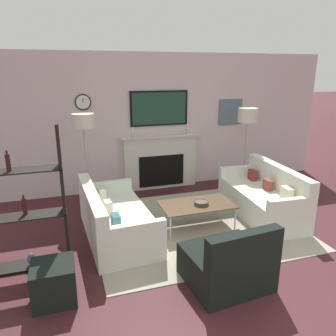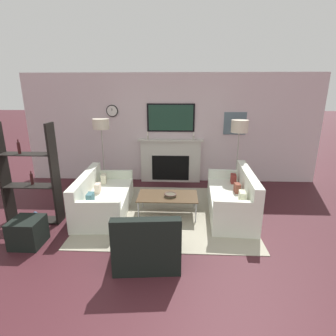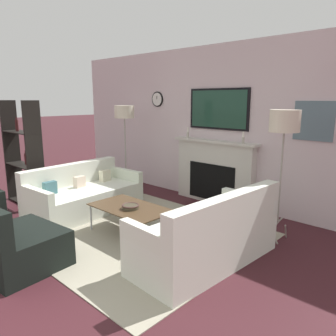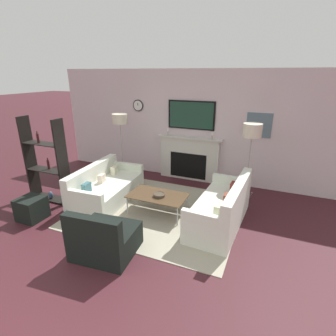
{
  "view_description": "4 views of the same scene",
  "coord_description": "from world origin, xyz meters",
  "px_view_note": "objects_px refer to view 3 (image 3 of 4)",
  "views": [
    {
      "loc": [
        -1.82,
        -1.2,
        2.36
      ],
      "look_at": [
        -0.26,
        3.7,
        0.82
      ],
      "focal_mm": 35.0,
      "sensor_mm": 36.0,
      "label": 1
    },
    {
      "loc": [
        0.23,
        -1.45,
        2.29
      ],
      "look_at": [
        -0.0,
        3.68,
        0.76
      ],
      "focal_mm": 28.0,
      "sensor_mm": 36.0,
      "label": 2
    },
    {
      "loc": [
        3.23,
        0.42,
        1.8
      ],
      "look_at": [
        -0.0,
        3.86,
        0.8
      ],
      "focal_mm": 35.0,
      "sensor_mm": 36.0,
      "label": 3
    },
    {
      "loc": [
        1.97,
        -1.01,
        2.61
      ],
      "look_at": [
        0.02,
        3.61,
        0.77
      ],
      "focal_mm": 28.0,
      "sensor_mm": 36.0,
      "label": 4
    }
  ],
  "objects_px": {
    "floor_lamp_right": "(285,123)",
    "floor_lamp_left": "(124,114)",
    "decorative_bowl": "(130,206)",
    "armchair": "(16,246)",
    "coffee_table": "(130,209)",
    "couch_right": "(209,238)",
    "couch_left": "(83,196)",
    "shelf_unit": "(23,158)"
  },
  "relations": [
    {
      "from": "couch_left",
      "to": "coffee_table",
      "type": "bearing_deg",
      "value": -3.64
    },
    {
      "from": "coffee_table",
      "to": "shelf_unit",
      "type": "bearing_deg",
      "value": -171.32
    },
    {
      "from": "coffee_table",
      "to": "floor_lamp_left",
      "type": "bearing_deg",
      "value": 141.98
    },
    {
      "from": "shelf_unit",
      "to": "coffee_table",
      "type": "bearing_deg",
      "value": 8.68
    },
    {
      "from": "couch_right",
      "to": "decorative_bowl",
      "type": "bearing_deg",
      "value": -174.13
    },
    {
      "from": "coffee_table",
      "to": "floor_lamp_right",
      "type": "height_order",
      "value": "floor_lamp_right"
    },
    {
      "from": "couch_left",
      "to": "decorative_bowl",
      "type": "bearing_deg",
      "value": -5.28
    },
    {
      "from": "couch_left",
      "to": "shelf_unit",
      "type": "xyz_separation_m",
      "value": [
        -1.11,
        -0.44,
        0.55
      ]
    },
    {
      "from": "armchair",
      "to": "coffee_table",
      "type": "xyz_separation_m",
      "value": [
        0.21,
        1.43,
        0.11
      ]
    },
    {
      "from": "decorative_bowl",
      "to": "shelf_unit",
      "type": "bearing_deg",
      "value": -172.46
    },
    {
      "from": "couch_right",
      "to": "floor_lamp_left",
      "type": "relative_size",
      "value": 1.07
    },
    {
      "from": "floor_lamp_right",
      "to": "armchair",
      "type": "bearing_deg",
      "value": -123.16
    },
    {
      "from": "couch_right",
      "to": "decorative_bowl",
      "type": "distance_m",
      "value": 1.19
    },
    {
      "from": "couch_right",
      "to": "floor_lamp_right",
      "type": "relative_size",
      "value": 1.07
    },
    {
      "from": "coffee_table",
      "to": "couch_left",
      "type": "bearing_deg",
      "value": 176.36
    },
    {
      "from": "coffee_table",
      "to": "shelf_unit",
      "type": "distance_m",
      "value": 2.45
    },
    {
      "from": "couch_left",
      "to": "coffee_table",
      "type": "height_order",
      "value": "couch_left"
    },
    {
      "from": "armchair",
      "to": "decorative_bowl",
      "type": "distance_m",
      "value": 1.42
    },
    {
      "from": "floor_lamp_right",
      "to": "floor_lamp_left",
      "type": "bearing_deg",
      "value": -180.0
    },
    {
      "from": "armchair",
      "to": "decorative_bowl",
      "type": "bearing_deg",
      "value": 79.16
    },
    {
      "from": "decorative_bowl",
      "to": "shelf_unit",
      "type": "xyz_separation_m",
      "value": [
        -2.43,
        -0.32,
        0.4
      ]
    },
    {
      "from": "couch_right",
      "to": "shelf_unit",
      "type": "height_order",
      "value": "shelf_unit"
    },
    {
      "from": "couch_left",
      "to": "floor_lamp_left",
      "type": "relative_size",
      "value": 1.08
    },
    {
      "from": "couch_right",
      "to": "armchair",
      "type": "xyz_separation_m",
      "value": [
        -1.45,
        -1.51,
        -0.05
      ]
    },
    {
      "from": "couch_left",
      "to": "armchair",
      "type": "relative_size",
      "value": 1.94
    },
    {
      "from": "shelf_unit",
      "to": "armchair",
      "type": "bearing_deg",
      "value": -26.25
    },
    {
      "from": "couch_left",
      "to": "decorative_bowl",
      "type": "distance_m",
      "value": 1.33
    },
    {
      "from": "couch_right",
      "to": "armchair",
      "type": "bearing_deg",
      "value": -133.72
    },
    {
      "from": "armchair",
      "to": "floor_lamp_left",
      "type": "relative_size",
      "value": 0.56
    },
    {
      "from": "armchair",
      "to": "coffee_table",
      "type": "relative_size",
      "value": 0.85
    },
    {
      "from": "floor_lamp_left",
      "to": "shelf_unit",
      "type": "relative_size",
      "value": 0.95
    },
    {
      "from": "coffee_table",
      "to": "floor_lamp_right",
      "type": "distance_m",
      "value": 2.25
    },
    {
      "from": "decorative_bowl",
      "to": "coffee_table",
      "type": "bearing_deg",
      "value": 141.99
    },
    {
      "from": "decorative_bowl",
      "to": "floor_lamp_left",
      "type": "relative_size",
      "value": 0.13
    },
    {
      "from": "couch_right",
      "to": "floor_lamp_right",
      "type": "bearing_deg",
      "value": 76.15
    },
    {
      "from": "decorative_bowl",
      "to": "armchair",
      "type": "bearing_deg",
      "value": -100.84
    },
    {
      "from": "floor_lamp_right",
      "to": "shelf_unit",
      "type": "distance_m",
      "value": 4.25
    },
    {
      "from": "couch_left",
      "to": "floor_lamp_left",
      "type": "xyz_separation_m",
      "value": [
        -0.28,
        1.12,
        1.27
      ]
    },
    {
      "from": "couch_right",
      "to": "floor_lamp_left",
      "type": "bearing_deg",
      "value": 157.92
    },
    {
      "from": "floor_lamp_right",
      "to": "decorative_bowl",
      "type": "bearing_deg",
      "value": -139.45
    },
    {
      "from": "decorative_bowl",
      "to": "floor_lamp_left",
      "type": "bearing_deg",
      "value": 141.98
    },
    {
      "from": "floor_lamp_left",
      "to": "armchair",
      "type": "bearing_deg",
      "value": -63.27
    }
  ]
}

